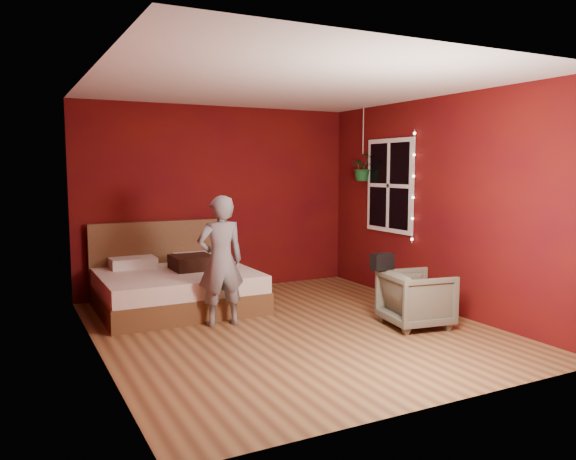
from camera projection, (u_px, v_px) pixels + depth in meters
name	position (u px, v px, depth m)	size (l,w,h in m)	color
floor	(292.00, 329.00, 6.10)	(4.50, 4.50, 0.00)	olive
room_walls	(292.00, 174.00, 5.92)	(4.04, 4.54, 2.62)	#5D1009
window	(389.00, 186.00, 7.62)	(0.05, 0.97, 1.27)	white
fairy_lights	(413.00, 187.00, 7.15)	(0.04, 0.04, 1.45)	silver
bed	(176.00, 286.00, 7.00)	(1.87, 1.59, 1.03)	brown
person	(221.00, 261.00, 6.18)	(0.53, 0.35, 1.44)	gray
armchair	(416.00, 299.00, 6.16)	(0.66, 0.68, 0.62)	#63614E
handbag	(382.00, 262.00, 6.23)	(0.25, 0.12, 0.18)	black
throw_pillow	(192.00, 262.00, 7.06)	(0.49, 0.49, 0.18)	black
hanging_plant	(363.00, 167.00, 8.02)	(0.40, 0.37, 1.05)	silver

